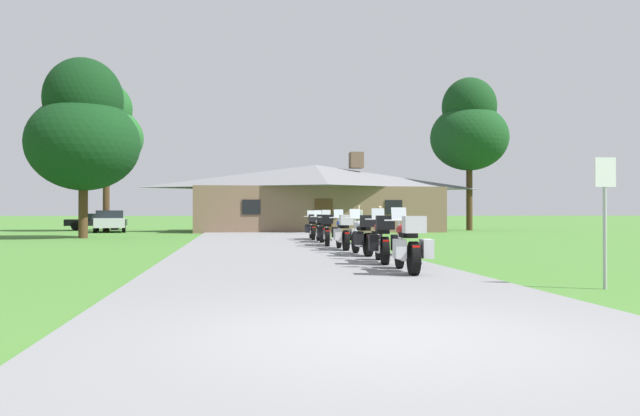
{
  "coord_description": "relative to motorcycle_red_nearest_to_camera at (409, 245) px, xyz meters",
  "views": [
    {
      "loc": [
        -1.42,
        -5.78,
        1.24
      ],
      "look_at": [
        2.16,
        19.77,
        1.45
      ],
      "focal_mm": 34.42,
      "sensor_mm": 36.0,
      "label": 1
    }
  ],
  "objects": [
    {
      "name": "ground_plane",
      "position": [
        -1.99,
        14.06,
        -0.61
      ],
      "size": [
        500.0,
        500.0,
        0.0
      ],
      "primitive_type": "plane",
      "color": "#42752D"
    },
    {
      "name": "asphalt_driveway",
      "position": [
        -1.99,
        12.06,
        -0.58
      ],
      "size": [
        6.4,
        80.0,
        0.06
      ],
      "primitive_type": "cube",
      "color": "slate",
      "rests_on": "ground"
    },
    {
      "name": "motorcycle_red_nearest_to_camera",
      "position": [
        0.0,
        0.0,
        0.0
      ],
      "size": [
        0.81,
        2.08,
        1.3
      ],
      "rotation": [
        0.0,
        0.0,
        -0.08
      ],
      "color": "black",
      "rests_on": "asphalt_driveway"
    },
    {
      "name": "motorcycle_red_second_in_row",
      "position": [
        0.06,
        2.37,
        0.0
      ],
      "size": [
        0.89,
        2.08,
        1.3
      ],
      "rotation": [
        0.0,
        0.0,
        -0.13
      ],
      "color": "black",
      "rests_on": "asphalt_driveway"
    },
    {
      "name": "motorcycle_silver_third_in_row",
      "position": [
        0.17,
        5.02,
        0.0
      ],
      "size": [
        0.76,
        2.08,
        1.3
      ],
      "rotation": [
        0.0,
        0.0,
        0.04
      ],
      "color": "black",
      "rests_on": "asphalt_driveway"
    },
    {
      "name": "motorcycle_blue_fourth_in_row",
      "position": [
        0.07,
        7.66,
        0.0
      ],
      "size": [
        0.73,
        2.08,
        1.3
      ],
      "rotation": [
        0.0,
        0.0,
        -0.01
      ],
      "color": "black",
      "rests_on": "asphalt_driveway"
    },
    {
      "name": "motorcycle_yellow_fifth_in_row",
      "position": [
        -0.08,
        10.19,
        0.0
      ],
      "size": [
        0.88,
        2.08,
        1.3
      ],
      "rotation": [
        0.0,
        0.0,
        -0.12
      ],
      "color": "black",
      "rests_on": "asphalt_driveway"
    },
    {
      "name": "motorcycle_silver_sixth_in_row",
      "position": [
        0.07,
        12.98,
        0.01
      ],
      "size": [
        0.66,
        2.08,
        1.3
      ],
      "rotation": [
        0.0,
        0.0,
        -0.03
      ],
      "color": "black",
      "rests_on": "asphalt_driveway"
    },
    {
      "name": "motorcycle_orange_farthest_in_row",
      "position": [
        0.05,
        15.37,
        0.0
      ],
      "size": [
        0.77,
        2.08,
        1.3
      ],
      "rotation": [
        0.0,
        0.0,
        -0.05
      ],
      "color": "black",
      "rests_on": "asphalt_driveway"
    },
    {
      "name": "stone_lodge",
      "position": [
        2.09,
        29.88,
        1.73
      ],
      "size": [
        16.91,
        8.45,
        5.44
      ],
      "color": "brown",
      "rests_on": "ground"
    },
    {
      "name": "bystander_olive_shirt_near_lodge",
      "position": [
        5.11,
        23.63,
        0.32
      ],
      "size": [
        0.34,
        0.51,
        1.67
      ],
      "rotation": [
        0.0,
        0.0,
        1.17
      ],
      "color": "black",
      "rests_on": "ground"
    },
    {
      "name": "bystander_white_shirt_beside_signpost",
      "position": [
        3.82,
        23.63,
        0.34
      ],
      "size": [
        0.42,
        0.41,
        1.69
      ],
      "rotation": [
        0.0,
        0.0,
        2.38
      ],
      "color": "#75664C",
      "rests_on": "ground"
    },
    {
      "name": "metal_signpost_roadside",
      "position": [
        2.56,
        -2.51,
        0.74
      ],
      "size": [
        0.36,
        0.06,
        2.14
      ],
      "color": "#9EA0A5",
      "rests_on": "ground"
    },
    {
      "name": "tree_left_far",
      "position": [
        -12.01,
        31.37,
        6.29
      ],
      "size": [
        4.9,
        4.9,
        10.13
      ],
      "color": "#422D19",
      "rests_on": "ground"
    },
    {
      "name": "tree_left_near",
      "position": [
        -10.74,
        19.6,
        4.68
      ],
      "size": [
        5.42,
        5.42,
        8.85
      ],
      "color": "#422D19",
      "rests_on": "ground"
    },
    {
      "name": "tree_right_of_lodge",
      "position": [
        13.23,
        30.1,
        6.67
      ],
      "size": [
        5.53,
        5.53,
        10.92
      ],
      "color": "#422D19",
      "rests_on": "ground"
    },
    {
      "name": "parked_silver_suv_far_left",
      "position": [
        -11.37,
        29.43,
        0.17
      ],
      "size": [
        2.59,
        4.84,
        1.4
      ],
      "rotation": [
        0.0,
        0.0,
        0.17
      ],
      "color": "#ADAFB7",
      "rests_on": "ground"
    },
    {
      "name": "parked_black_sedan_far_left",
      "position": [
        -13.4,
        34.81,
        0.03
      ],
      "size": [
        4.37,
        2.26,
        1.2
      ],
      "rotation": [
        0.0,
        0.0,
        1.67
      ],
      "color": "black",
      "rests_on": "ground"
    }
  ]
}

